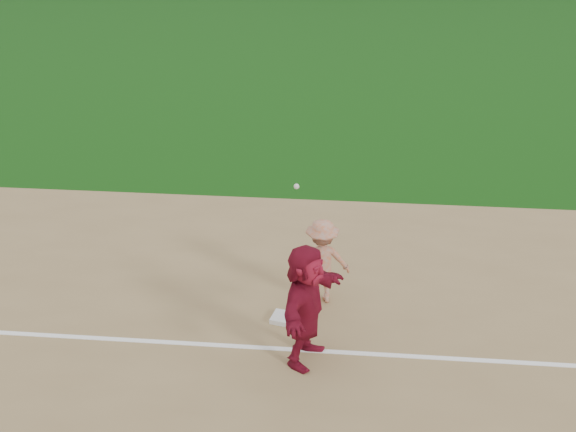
{
  "coord_description": "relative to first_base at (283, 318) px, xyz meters",
  "views": [
    {
      "loc": [
        1.12,
        -10.3,
        7.14
      ],
      "look_at": [
        0.0,
        1.5,
        1.3
      ],
      "focal_mm": 45.0,
      "sensor_mm": 36.0,
      "label": 1
    }
  ],
  "objects": [
    {
      "name": "first_base_play",
      "position": [
        0.61,
        0.7,
        0.76
      ],
      "size": [
        1.14,
        0.83,
        2.4
      ],
      "color": "#97989A",
      "rests_on": "infield_dirt"
    },
    {
      "name": "foul_line",
      "position": [
        -0.06,
        -0.83,
        -0.04
      ],
      "size": [
        60.0,
        0.1,
        0.01
      ],
      "primitive_type": "cube",
      "color": "white",
      "rests_on": "infield_dirt"
    },
    {
      "name": "base_runner",
      "position": [
        0.46,
        -1.04,
        0.97
      ],
      "size": [
        1.18,
        1.97,
        2.03
      ],
      "primitive_type": "imported",
      "rotation": [
        0.0,
        0.0,
        1.24
      ],
      "color": "maroon",
      "rests_on": "infield_dirt"
    },
    {
      "name": "ground",
      "position": [
        -0.06,
        -0.03,
        -0.06
      ],
      "size": [
        160.0,
        160.0,
        0.0
      ],
      "primitive_type": "plane",
      "color": "#103F0C",
      "rests_on": "ground"
    },
    {
      "name": "first_base",
      "position": [
        0.0,
        0.0,
        0.0
      ],
      "size": [
        0.45,
        0.45,
        0.09
      ],
      "primitive_type": "cube",
      "rotation": [
        0.0,
        0.0,
        -0.21
      ],
      "color": "silver",
      "rests_on": "infield_dirt"
    }
  ]
}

